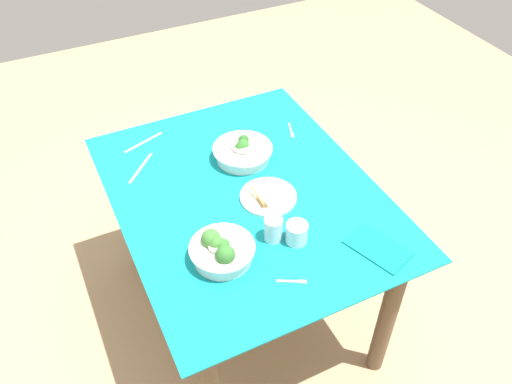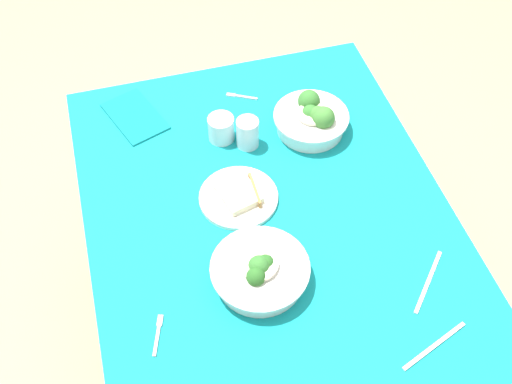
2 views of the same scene
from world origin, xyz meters
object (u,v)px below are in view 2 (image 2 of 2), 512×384
broccoli_bowl_near (312,119)px  table_knife_left (428,282)px  water_glass_side (248,133)px  broccoli_bowl_far (260,272)px  napkin_folded_upper (135,116)px  fork_by_near_bowl (240,96)px  water_glass_center (221,128)px  fork_by_far_bowl (158,333)px  table_knife_right (434,346)px  bread_side_plate (239,196)px

broccoli_bowl_near → table_knife_left: bearing=-169.4°
water_glass_side → broccoli_bowl_far: bearing=168.5°
table_knife_left → napkin_folded_upper: (0.77, 0.61, 0.00)m
broccoli_bowl_near → fork_by_near_bowl: bearing=41.4°
broccoli_bowl_near → water_glass_side: 0.20m
water_glass_center → fork_by_near_bowl: 0.19m
water_glass_center → napkin_folded_upper: 0.28m
fork_by_far_bowl → napkin_folded_upper: size_ratio=0.48×
fork_by_far_bowl → table_knife_right: same height
water_glass_center → table_knife_right: 0.83m
fork_by_near_bowl → table_knife_right: 0.95m
broccoli_bowl_near → table_knife_right: size_ratio=1.14×
table_knife_right → napkin_folded_upper: 1.08m
broccoli_bowl_near → napkin_folded_upper: size_ratio=1.04×
water_glass_center → fork_by_far_bowl: (-0.57, 0.29, -0.04)m
table_knife_left → napkin_folded_upper: 0.98m
fork_by_far_bowl → table_knife_right: (-0.20, -0.60, -0.00)m
water_glass_side → table_knife_left: water_glass_side is taller
fork_by_near_bowl → broccoli_bowl_near: bearing=159.5°
broccoli_bowl_far → bread_side_plate: 0.26m
broccoli_bowl_near → napkin_folded_upper: (0.19, 0.50, -0.04)m
bread_side_plate → table_knife_left: size_ratio=1.10×
broccoli_bowl_far → napkin_folded_upper: 0.68m
fork_by_far_bowl → table_knife_left: 0.67m
fork_by_far_bowl → fork_by_near_bowl: 0.82m
broccoli_bowl_near → fork_by_far_bowl: (-0.53, 0.56, -0.04)m
table_knife_right → napkin_folded_upper: napkin_folded_upper is taller
water_glass_center → table_knife_right: (-0.77, -0.31, -0.04)m
broccoli_bowl_far → water_glass_side: water_glass_side is taller
water_glass_center → fork_by_far_bowl: water_glass_center is taller
fork_by_near_bowl → fork_by_far_bowl: bearing=89.9°
fork_by_far_bowl → napkin_folded_upper: 0.73m
table_knife_left → water_glass_center: bearing=-105.6°
broccoli_bowl_far → fork_by_near_bowl: broccoli_bowl_far is taller
broccoli_bowl_far → fork_by_far_bowl: (-0.08, 0.27, -0.03)m
napkin_folded_upper → water_glass_side: bearing=-123.6°
fork_by_near_bowl → table_knife_left: (-0.77, -0.28, -0.00)m
fork_by_near_bowl → napkin_folded_upper: bearing=28.1°
bread_side_plate → fork_by_near_bowl: (0.39, -0.11, -0.01)m
bread_side_plate → fork_by_near_bowl: bearing=-15.3°
broccoli_bowl_far → table_knife_right: (-0.28, -0.34, -0.03)m
water_glass_center → water_glass_side: (-0.05, -0.07, 0.01)m
table_knife_right → napkin_folded_upper: size_ratio=0.92×
water_glass_center → table_knife_right: water_glass_center is taller
water_glass_side → napkin_folded_upper: size_ratio=0.43×
water_glass_center → napkin_folded_upper: (0.15, 0.23, -0.04)m
broccoli_bowl_near → table_knife_right: 0.74m
water_glass_side → napkin_folded_upper: bearing=56.4°
fork_by_near_bowl → napkin_folded_upper: 0.33m
table_knife_right → table_knife_left: bearing=-130.5°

